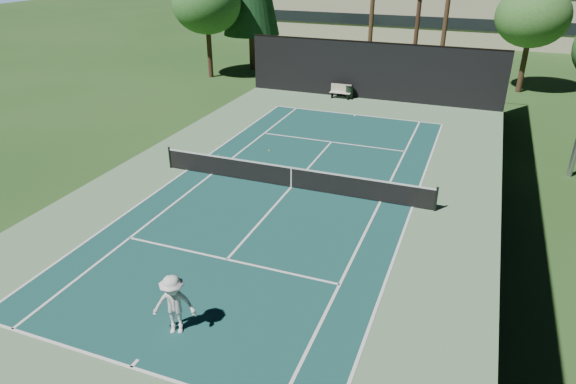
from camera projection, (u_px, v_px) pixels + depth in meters
name	position (u px, v px, depth m)	size (l,w,h in m)	color
ground	(291.00, 188.00, 23.44)	(160.00, 160.00, 0.00)	#24491B
apron_slab	(291.00, 187.00, 23.44)	(18.00, 32.00, 0.01)	#638A60
court_surface	(291.00, 187.00, 23.44)	(10.97, 23.77, 0.01)	#164744
court_lines	(291.00, 187.00, 23.44)	(11.07, 23.87, 0.01)	white
tennis_net	(291.00, 176.00, 23.20)	(12.90, 0.10, 1.10)	black
fence	(292.00, 146.00, 22.63)	(18.04, 32.05, 4.03)	black
player	(174.00, 305.00, 14.32)	(1.22, 0.70, 1.89)	silver
tennis_ball_b	(269.00, 150.00, 27.57)	(0.08, 0.08, 0.08)	#E1F036
tennis_ball_c	(360.00, 181.00, 23.99)	(0.07, 0.07, 0.07)	yellow
tennis_ball_d	(219.00, 155.00, 27.04)	(0.06, 0.06, 0.06)	#C4E734
park_bench	(341.00, 91.00, 36.80)	(1.50, 0.45, 1.02)	beige
trash_bin	(349.00, 92.00, 36.79)	(0.56, 0.56, 0.95)	black
decid_tree_a	(533.00, 17.00, 36.34)	(5.12, 5.12, 7.62)	#442D1D
decid_tree_c	(207.00, 4.00, 40.59)	(5.44, 5.44, 8.09)	#482D1F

